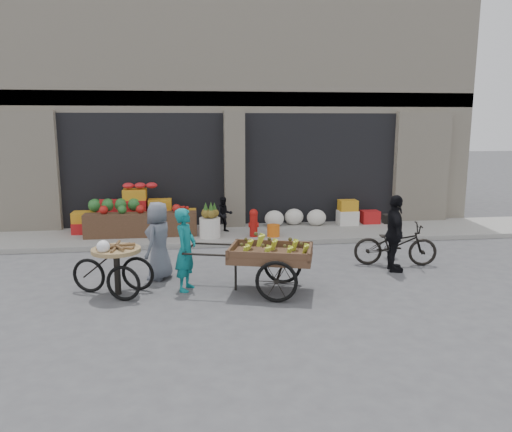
{
  "coord_description": "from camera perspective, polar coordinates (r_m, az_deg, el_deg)",
  "views": [
    {
      "loc": [
        -1.2,
        -8.69,
        2.98
      ],
      "look_at": [
        0.1,
        1.17,
        1.1
      ],
      "focal_mm": 35.0,
      "sensor_mm": 36.0,
      "label": 1
    }
  ],
  "objects": [
    {
      "name": "bicycle",
      "position": [
        10.9,
        15.64,
        -3.13
      ],
      "size": [
        1.8,
        0.92,
        0.9
      ],
      "primitive_type": "imported",
      "rotation": [
        0.0,
        0.0,
        1.38
      ],
      "color": "black",
      "rests_on": "ground"
    },
    {
      "name": "cyclist",
      "position": [
        10.39,
        15.57,
        -1.93
      ],
      "size": [
        0.55,
        0.97,
        1.56
      ],
      "primitive_type": "imported",
      "rotation": [
        0.0,
        0.0,
        1.38
      ],
      "color": "black",
      "rests_on": "ground"
    },
    {
      "name": "banana_cart",
      "position": [
        8.78,
        1.36,
        -4.07
      ],
      "size": [
        2.61,
        1.59,
        1.02
      ],
      "rotation": [
        0.0,
        0.0,
        -0.28
      ],
      "color": "brown",
      "rests_on": "ground"
    },
    {
      "name": "seated_person",
      "position": [
        13.14,
        -3.67,
        0.18
      ],
      "size": [
        0.51,
        0.43,
        0.93
      ],
      "primitive_type": "imported",
      "rotation": [
        0.0,
        0.0,
        0.17
      ],
      "color": "black",
      "rests_on": "sidewalk"
    },
    {
      "name": "orange_bucket",
      "position": [
        12.66,
        2.0,
        -1.67
      ],
      "size": [
        0.32,
        0.32,
        0.3
      ],
      "primitive_type": "cylinder",
      "color": "orange",
      "rests_on": "sidewalk"
    },
    {
      "name": "fire_hydrant",
      "position": [
        12.59,
        -0.28,
        -0.65
      ],
      "size": [
        0.22,
        0.22,
        0.71
      ],
      "color": "#A5140F",
      "rests_on": "sidewalk"
    },
    {
      "name": "building",
      "position": [
        16.77,
        -3.47,
        12.02
      ],
      "size": [
        14.0,
        6.45,
        7.0
      ],
      "color": "beige",
      "rests_on": "ground"
    },
    {
      "name": "tricycle_cart",
      "position": [
        9.03,
        -15.67,
        -5.22
      ],
      "size": [
        1.45,
        1.07,
        0.95
      ],
      "rotation": [
        0.0,
        0.0,
        -0.34
      ],
      "color": "#9E7F51",
      "rests_on": "ground"
    },
    {
      "name": "pineapple_bin",
      "position": [
        12.57,
        -5.29,
        -1.33
      ],
      "size": [
        0.52,
        0.52,
        0.5
      ],
      "primitive_type": "cylinder",
      "color": "silver",
      "rests_on": "sidewalk"
    },
    {
      "name": "vendor_grey",
      "position": [
        9.71,
        -11.06,
        -2.78
      ],
      "size": [
        0.73,
        0.86,
        1.5
      ],
      "primitive_type": "imported",
      "rotation": [
        0.0,
        0.0,
        -1.98
      ],
      "color": "slate",
      "rests_on": "ground"
    },
    {
      "name": "vendor_woman",
      "position": [
        8.98,
        -8.04,
        -3.82
      ],
      "size": [
        0.52,
        0.63,
        1.49
      ],
      "primitive_type": "imported",
      "rotation": [
        0.0,
        0.0,
        1.23
      ],
      "color": "#0F6F73",
      "rests_on": "ground"
    },
    {
      "name": "ground",
      "position": [
        9.27,
        0.35,
        -8.06
      ],
      "size": [
        80.0,
        80.0,
        0.0
      ],
      "primitive_type": "plane",
      "color": "#424244",
      "rests_on": "ground"
    },
    {
      "name": "sidewalk",
      "position": [
        13.18,
        -2.09,
        -2.11
      ],
      "size": [
        18.0,
        2.2,
        0.12
      ],
      "primitive_type": "cube",
      "color": "gray",
      "rests_on": "ground"
    },
    {
      "name": "right_bay_goods",
      "position": [
        14.16,
        8.26,
        0.12
      ],
      "size": [
        3.35,
        0.6,
        0.7
      ],
      "color": "silver",
      "rests_on": "sidewalk"
    },
    {
      "name": "fruit_display",
      "position": [
        13.34,
        -12.9,
        0.46
      ],
      "size": [
        3.1,
        1.12,
        1.24
      ],
      "color": "red",
      "rests_on": "sidewalk"
    }
  ]
}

